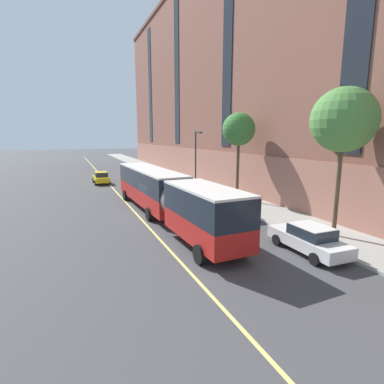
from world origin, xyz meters
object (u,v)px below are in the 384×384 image
object	(u,v)px
parked_car_navy_5	(231,206)
fire_hydrant	(174,179)
parked_car_silver_2	(141,169)
parked_car_champagne_3	(188,188)
street_tree_near_corner	(344,120)
parked_car_white_4	(309,239)
parked_car_navy_0	(166,179)
street_lamp	(196,154)
street_tree_mid_block	(239,130)
taxi_cab	(101,178)
city_bus	(164,193)

from	to	relation	value
parked_car_navy_5	fire_hydrant	xyz separation A→B (m)	(1.61, 18.29, -0.29)
fire_hydrant	parked_car_silver_2	bearing A→B (deg)	98.35
parked_car_champagne_3	street_tree_near_corner	distance (m)	17.46
parked_car_silver_2	parked_car_white_4	world-z (taller)	same
parked_car_navy_0	street_lamp	world-z (taller)	street_lamp
street_tree_mid_block	fire_hydrant	world-z (taller)	street_tree_mid_block
parked_car_silver_2	parked_car_champagne_3	bearing A→B (deg)	-89.91
taxi_cab	street_tree_mid_block	bearing A→B (deg)	-56.28
city_bus	parked_car_white_4	bearing A→B (deg)	-61.54
fire_hydrant	parked_car_white_4	bearing A→B (deg)	-93.43
street_lamp	parked_car_silver_2	bearing A→B (deg)	95.39
parked_car_navy_0	taxi_cab	world-z (taller)	same
parked_car_navy_5	street_lamp	distance (m)	11.42
parked_car_navy_0	street_lamp	xyz separation A→B (m)	(1.75, -5.89, 3.43)
parked_car_silver_2	street_tree_mid_block	distance (m)	26.39
street_tree_near_corner	fire_hydrant	size ratio (longest dim) A/B	12.34
city_bus	parked_car_silver_2	distance (m)	29.30
taxi_cab	street_lamp	xyz separation A→B (m)	(9.39, -10.21, 3.44)
taxi_cab	city_bus	bearing A→B (deg)	-82.60
street_tree_near_corner	parked_car_navy_0	bearing A→B (deg)	98.00
parked_car_champagne_3	street_lamp	bearing A→B (deg)	46.35
parked_car_silver_2	street_lamp	bearing A→B (deg)	-84.61
parked_car_navy_0	parked_car_white_4	size ratio (longest dim) A/B	0.99
parked_car_navy_5	street_lamp	size ratio (longest dim) A/B	0.71
parked_car_navy_5	fire_hydrant	world-z (taller)	parked_car_navy_5
parked_car_navy_5	taxi_cab	world-z (taller)	same
parked_car_navy_0	street_tree_mid_block	size ratio (longest dim) A/B	0.58
parked_car_navy_5	street_tree_mid_block	world-z (taller)	street_tree_mid_block
parked_car_silver_2	parked_car_navy_5	world-z (taller)	same
street_tree_near_corner	city_bus	bearing A→B (deg)	135.81
city_bus	fire_hydrant	size ratio (longest dim) A/B	27.80
city_bus	street_lamp	size ratio (longest dim) A/B	3.03
parked_car_white_4	street_lamp	bearing A→B (deg)	84.92
parked_car_navy_5	taxi_cab	xyz separation A→B (m)	(-7.69, 20.96, -0.00)
parked_car_silver_2	street_lamp	distance (m)	19.62
parked_car_silver_2	street_tree_near_corner	bearing A→B (deg)	-84.75
city_bus	street_tree_near_corner	distance (m)	12.77
street_lamp	city_bus	bearing A→B (deg)	-125.35
parked_car_silver_2	street_tree_mid_block	bearing A→B (deg)	-82.40
taxi_cab	street_lamp	world-z (taller)	street_lamp
parked_car_silver_2	fire_hydrant	distance (m)	11.82
parked_car_navy_0	parked_car_white_4	world-z (taller)	same
city_bus	fire_hydrant	world-z (taller)	city_bus
city_bus	parked_car_navy_5	distance (m)	5.39
parked_car_champagne_3	street_lamp	world-z (taller)	street_lamp
parked_car_champagne_3	taxi_cab	size ratio (longest dim) A/B	1.04
street_lamp	street_tree_near_corner	bearing A→B (deg)	-84.92
taxi_cab	street_tree_near_corner	bearing A→B (deg)	-68.59
city_bus	street_lamp	bearing A→B (deg)	54.65
parked_car_navy_0	parked_car_silver_2	size ratio (longest dim) A/B	0.99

